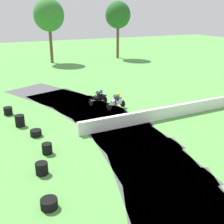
{
  "coord_description": "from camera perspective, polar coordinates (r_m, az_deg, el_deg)",
  "views": [
    {
      "loc": [
        -7.9,
        -15.58,
        7.55
      ],
      "look_at": [
        -0.03,
        0.78,
        0.9
      ],
      "focal_mm": 44.48,
      "sensor_mm": 36.0,
      "label": 1
    }
  ],
  "objects": [
    {
      "name": "tree_far_right",
      "position": [
        43.93,
        -12.85,
        18.8
      ],
      "size": [
        4.46,
        4.46,
        9.29
      ],
      "color": "brown",
      "rests_on": "ground"
    },
    {
      "name": "tire_stack_far",
      "position": [
        18.41,
        -15.37,
        -4.17
      ],
      "size": [
        0.71,
        0.71,
        0.4
      ],
      "color": "black",
      "rests_on": "ground"
    },
    {
      "name": "tire_stack_mid_b",
      "position": [
        16.04,
        -13.2,
        -7.32
      ],
      "size": [
        0.57,
        0.57,
        0.6
      ],
      "color": "black",
      "rests_on": "ground"
    },
    {
      "name": "motorcycle_chase_black",
      "position": [
        23.63,
        -2.59,
        3.08
      ],
      "size": [
        1.69,
        0.95,
        1.42
      ],
      "color": "black",
      "rests_on": "ground"
    },
    {
      "name": "motorcycle_lead_white",
      "position": [
        22.54,
        1.06,
        2.3
      ],
      "size": [
        1.7,
        0.98,
        1.43
      ],
      "color": "black",
      "rests_on": "ground"
    },
    {
      "name": "safety_barrier",
      "position": [
        21.89,
        14.35,
        0.54
      ],
      "size": [
        17.02,
        0.54,
        0.9
      ],
      "primitive_type": "cube",
      "rotation": [
        0.0,
        0.0,
        -1.56
      ],
      "color": "white",
      "rests_on": "ground"
    },
    {
      "name": "ground_plane",
      "position": [
        19.03,
        1.09,
        -3.26
      ],
      "size": [
        120.0,
        120.0,
        0.0
      ],
      "primitive_type": "plane",
      "color": "#569947"
    },
    {
      "name": "track_asphalt",
      "position": [
        18.65,
        -1.42,
        -3.75
      ],
      "size": [
        8.72,
        29.52,
        0.01
      ],
      "color": "#47474C",
      "rests_on": "ground"
    },
    {
      "name": "tire_stack_near",
      "position": [
        12.1,
        -12.81,
        -17.87
      ],
      "size": [
        0.71,
        0.71,
        0.4
      ],
      "color": "black",
      "rests_on": "ground"
    },
    {
      "name": "tree_far_left",
      "position": [
        47.35,
        1.22,
        19.26
      ],
      "size": [
        4.06,
        4.06,
        9.04
      ],
      "color": "brown",
      "rests_on": "ground"
    },
    {
      "name": "tire_stack_mid_a",
      "position": [
        14.24,
        -14.25,
        -11.17
      ],
      "size": [
        0.61,
        0.61,
        0.6
      ],
      "color": "black",
      "rests_on": "ground"
    },
    {
      "name": "tire_stack_extra_a",
      "position": [
        20.17,
        -18.41,
        -1.72
      ],
      "size": [
        0.64,
        0.64,
        0.8
      ],
      "color": "black",
      "rests_on": "ground"
    },
    {
      "name": "tire_stack_extra_b",
      "position": [
        22.75,
        -20.58,
        0.21
      ],
      "size": [
        0.65,
        0.65,
        0.6
      ],
      "color": "black",
      "rests_on": "ground"
    }
  ]
}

